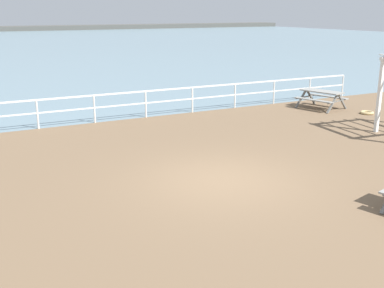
% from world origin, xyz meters
% --- Properties ---
extents(ground_plane, '(30.00, 24.00, 0.20)m').
position_xyz_m(ground_plane, '(0.00, 0.00, -0.10)').
color(ground_plane, brown).
extents(seaward_railing, '(23.07, 0.07, 1.08)m').
position_xyz_m(seaward_railing, '(-0.00, 7.75, 0.76)').
color(seaward_railing, white).
rests_on(seaward_railing, ground).
extents(picnic_table_far_left, '(1.94, 2.14, 0.80)m').
position_xyz_m(picnic_table_far_left, '(8.50, 5.92, 0.58)').
color(picnic_table_far_left, gray).
rests_on(picnic_table_far_left, ground).
extents(rope_coil, '(0.55, 0.55, 0.11)m').
position_xyz_m(rope_coil, '(9.41, 4.15, 0.06)').
color(rope_coil, tan).
rests_on(rope_coil, ground).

